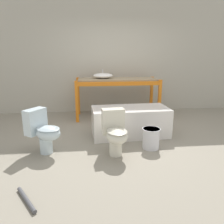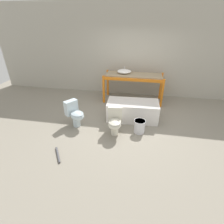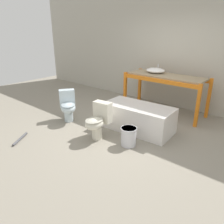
{
  "view_description": "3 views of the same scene",
  "coord_description": "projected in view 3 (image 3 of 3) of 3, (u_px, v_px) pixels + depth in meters",
  "views": [
    {
      "loc": [
        -0.63,
        -3.97,
        1.58
      ],
      "look_at": [
        -0.27,
        -0.42,
        0.62
      ],
      "focal_mm": 35.0,
      "sensor_mm": 36.0,
      "label": 1
    },
    {
      "loc": [
        0.35,
        -4.5,
        2.74
      ],
      "look_at": [
        -0.36,
        -0.55,
        0.52
      ],
      "focal_mm": 28.0,
      "sensor_mm": 36.0,
      "label": 2
    },
    {
      "loc": [
        2.51,
        -3.55,
        2.08
      ],
      "look_at": [
        -0.14,
        -0.44,
        0.5
      ],
      "focal_mm": 35.0,
      "sensor_mm": 36.0,
      "label": 3
    }
  ],
  "objects": [
    {
      "name": "bucket_white",
      "position": [
        129.0,
        136.0,
        4.07
      ],
      "size": [
        0.3,
        0.3,
        0.35
      ],
      "color": "silver",
      "rests_on": "ground_plane"
    },
    {
      "name": "bathtub_main",
      "position": [
        138.0,
        116.0,
        4.64
      ],
      "size": [
        1.51,
        0.77,
        0.56
      ],
      "rotation": [
        0.0,
        0.0,
        0.05
      ],
      "color": "white",
      "rests_on": "ground_plane"
    },
    {
      "name": "loose_pipe",
      "position": [
        20.0,
        139.0,
        4.31
      ],
      "size": [
        0.32,
        0.45,
        0.05
      ],
      "color": "#4C4C51",
      "rests_on": "ground_plane"
    },
    {
      "name": "sink_basin",
      "position": [
        156.0,
        70.0,
        5.64
      ],
      "size": [
        0.49,
        0.43,
        0.21
      ],
      "color": "white",
      "rests_on": "shelving_rack"
    },
    {
      "name": "toilet_far",
      "position": [
        98.0,
        120.0,
        4.27
      ],
      "size": [
        0.41,
        0.61,
        0.72
      ],
      "rotation": [
        0.0,
        0.0,
        0.12
      ],
      "color": "silver",
      "rests_on": "ground_plane"
    },
    {
      "name": "toilet_near",
      "position": [
        68.0,
        105.0,
        5.09
      ],
      "size": [
        0.66,
        0.61,
        0.72
      ],
      "rotation": [
        0.0,
        0.0,
        0.95
      ],
      "color": "silver",
      "rests_on": "ground_plane"
    },
    {
      "name": "shelving_rack",
      "position": [
        166.0,
        81.0,
        5.45
      ],
      "size": [
        2.05,
        0.78,
        0.98
      ],
      "color": "orange",
      "rests_on": "ground_plane"
    },
    {
      "name": "ground_plane",
      "position": [
        130.0,
        129.0,
        4.79
      ],
      "size": [
        12.0,
        12.0,
        0.0
      ],
      "primitive_type": "plane",
      "color": "gray"
    },
    {
      "name": "warehouse_wall_rear",
      "position": [
        178.0,
        47.0,
        5.67
      ],
      "size": [
        10.8,
        0.08,
        3.2
      ],
      "color": "#B2AD9E",
      "rests_on": "ground_plane"
    }
  ]
}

